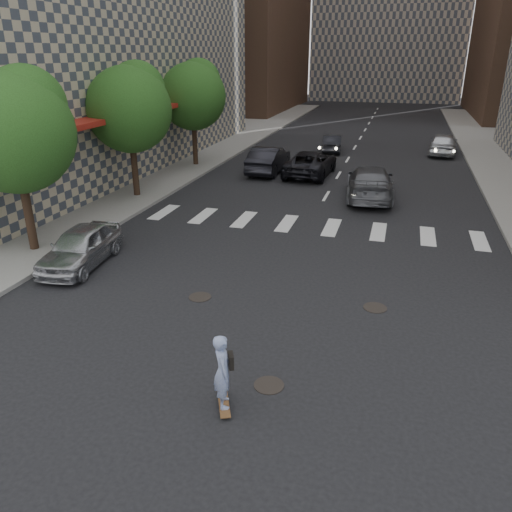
{
  "coord_description": "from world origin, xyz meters",
  "views": [
    {
      "loc": [
        3.54,
        -11.66,
        7.11
      ],
      "look_at": [
        -0.38,
        1.9,
        1.3
      ],
      "focal_mm": 35.0,
      "sensor_mm": 36.0,
      "label": 1
    }
  ],
  "objects_px": {
    "silver_sedan": "(81,247)",
    "traffic_car_b": "(370,183)",
    "tree_c": "(194,93)",
    "traffic_car_e": "(332,143)",
    "skateboarder": "(223,371)",
    "tree_a": "(17,127)",
    "traffic_car_c": "(310,163)",
    "traffic_car_d": "(443,144)",
    "traffic_car_a": "(269,160)",
    "tree_b": "(131,105)"
  },
  "relations": [
    {
      "from": "silver_sedan",
      "to": "traffic_car_b",
      "type": "distance_m",
      "value": 14.97
    },
    {
      "from": "tree_c",
      "to": "traffic_car_b",
      "type": "height_order",
      "value": "tree_c"
    },
    {
      "from": "silver_sedan",
      "to": "traffic_car_e",
      "type": "height_order",
      "value": "silver_sedan"
    },
    {
      "from": "skateboarder",
      "to": "tree_a",
      "type": "bearing_deg",
      "value": 121.7
    },
    {
      "from": "traffic_car_c",
      "to": "traffic_car_e",
      "type": "relative_size",
      "value": 1.4
    },
    {
      "from": "tree_c",
      "to": "traffic_car_d",
      "type": "relative_size",
      "value": 1.41
    },
    {
      "from": "silver_sedan",
      "to": "traffic_car_b",
      "type": "bearing_deg",
      "value": 46.45
    },
    {
      "from": "skateboarder",
      "to": "traffic_car_d",
      "type": "distance_m",
      "value": 31.94
    },
    {
      "from": "traffic_car_a",
      "to": "traffic_car_d",
      "type": "distance_m",
      "value": 14.32
    },
    {
      "from": "traffic_car_a",
      "to": "traffic_car_c",
      "type": "xyz_separation_m",
      "value": [
        2.66,
        -0.01,
        -0.06
      ]
    },
    {
      "from": "tree_a",
      "to": "tree_b",
      "type": "distance_m",
      "value": 8.0
    },
    {
      "from": "traffic_car_a",
      "to": "traffic_car_c",
      "type": "relative_size",
      "value": 0.92
    },
    {
      "from": "tree_c",
      "to": "traffic_car_a",
      "type": "distance_m",
      "value": 6.4
    },
    {
      "from": "tree_b",
      "to": "silver_sedan",
      "type": "distance_m",
      "value": 9.89
    },
    {
      "from": "traffic_car_b",
      "to": "traffic_car_c",
      "type": "distance_m",
      "value": 5.8
    },
    {
      "from": "traffic_car_c",
      "to": "traffic_car_d",
      "type": "bearing_deg",
      "value": -128.2
    },
    {
      "from": "tree_c",
      "to": "traffic_car_b",
      "type": "xyz_separation_m",
      "value": [
        11.64,
        -4.91,
        -3.82
      ]
    },
    {
      "from": "tree_c",
      "to": "traffic_car_e",
      "type": "height_order",
      "value": "tree_c"
    },
    {
      "from": "tree_b",
      "to": "traffic_car_a",
      "type": "bearing_deg",
      "value": 55.44
    },
    {
      "from": "traffic_car_c",
      "to": "traffic_car_d",
      "type": "distance_m",
      "value": 12.43
    },
    {
      "from": "skateboarder",
      "to": "silver_sedan",
      "type": "bearing_deg",
      "value": 117.12
    },
    {
      "from": "traffic_car_e",
      "to": "skateboarder",
      "type": "bearing_deg",
      "value": 87.2
    },
    {
      "from": "skateboarder",
      "to": "tree_c",
      "type": "bearing_deg",
      "value": 89.14
    },
    {
      "from": "tree_a",
      "to": "traffic_car_d",
      "type": "xyz_separation_m",
      "value": [
        15.95,
        24.73,
        -3.85
      ]
    },
    {
      "from": "tree_b",
      "to": "skateboarder",
      "type": "relative_size",
      "value": 3.71
    },
    {
      "from": "silver_sedan",
      "to": "traffic_car_a",
      "type": "bearing_deg",
      "value": 75.01
    },
    {
      "from": "tree_c",
      "to": "skateboarder",
      "type": "distance_m",
      "value": 24.99
    },
    {
      "from": "traffic_car_d",
      "to": "traffic_car_c",
      "type": "bearing_deg",
      "value": 53.94
    },
    {
      "from": "traffic_car_a",
      "to": "traffic_car_d",
      "type": "relative_size",
      "value": 1.06
    },
    {
      "from": "tree_a",
      "to": "traffic_car_c",
      "type": "relative_size",
      "value": 1.22
    },
    {
      "from": "traffic_car_b",
      "to": "tree_a",
      "type": "bearing_deg",
      "value": 38.44
    },
    {
      "from": "traffic_car_b",
      "to": "tree_c",
      "type": "bearing_deg",
      "value": -28.04
    },
    {
      "from": "silver_sedan",
      "to": "traffic_car_a",
      "type": "relative_size",
      "value": 0.83
    },
    {
      "from": "tree_a",
      "to": "silver_sedan",
      "type": "distance_m",
      "value": 4.7
    },
    {
      "from": "tree_c",
      "to": "traffic_car_c",
      "type": "height_order",
      "value": "tree_c"
    },
    {
      "from": "silver_sedan",
      "to": "traffic_car_c",
      "type": "height_order",
      "value": "traffic_car_c"
    },
    {
      "from": "traffic_car_c",
      "to": "traffic_car_e",
      "type": "bearing_deg",
      "value": -88.2
    },
    {
      "from": "silver_sedan",
      "to": "traffic_car_c",
      "type": "relative_size",
      "value": 0.76
    },
    {
      "from": "skateboarder",
      "to": "traffic_car_a",
      "type": "xyz_separation_m",
      "value": [
        -4.83,
        22.03,
        -0.12
      ]
    },
    {
      "from": "skateboarder",
      "to": "traffic_car_b",
      "type": "height_order",
      "value": "skateboarder"
    },
    {
      "from": "traffic_car_a",
      "to": "traffic_car_b",
      "type": "height_order",
      "value": "traffic_car_b"
    },
    {
      "from": "traffic_car_c",
      "to": "traffic_car_b",
      "type": "bearing_deg",
      "value": 135.25
    },
    {
      "from": "traffic_car_d",
      "to": "traffic_car_e",
      "type": "bearing_deg",
      "value": 13.75
    },
    {
      "from": "skateboarder",
      "to": "traffic_car_e",
      "type": "distance_m",
      "value": 30.23
    },
    {
      "from": "traffic_car_d",
      "to": "traffic_car_a",
      "type": "bearing_deg",
      "value": 45.9
    },
    {
      "from": "traffic_car_e",
      "to": "tree_b",
      "type": "bearing_deg",
      "value": 56.37
    },
    {
      "from": "traffic_car_b",
      "to": "traffic_car_e",
      "type": "height_order",
      "value": "traffic_car_b"
    },
    {
      "from": "traffic_car_b",
      "to": "traffic_car_a",
      "type": "bearing_deg",
      "value": -38.48
    },
    {
      "from": "tree_c",
      "to": "traffic_car_b",
      "type": "distance_m",
      "value": 13.2
    },
    {
      "from": "traffic_car_d",
      "to": "traffic_car_b",
      "type": "bearing_deg",
      "value": 77.67
    }
  ]
}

